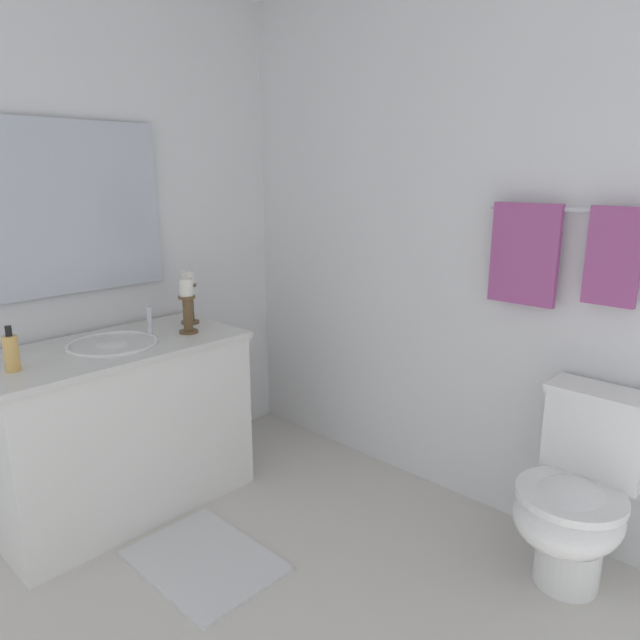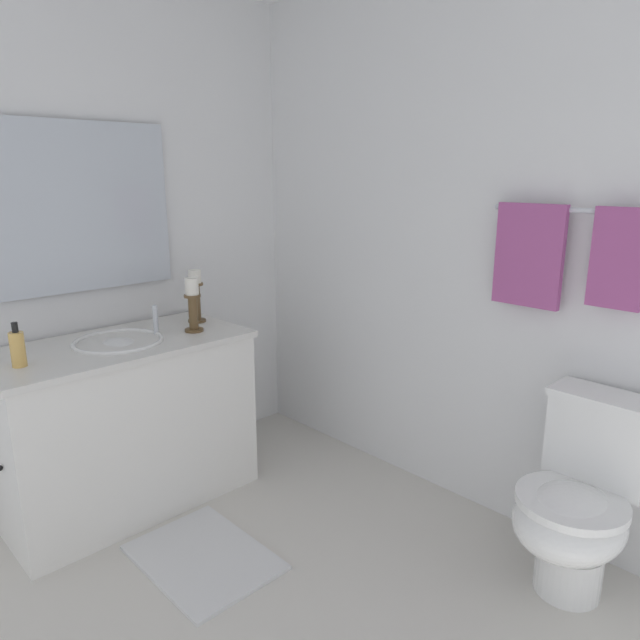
{
  "view_description": "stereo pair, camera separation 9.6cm",
  "coord_description": "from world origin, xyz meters",
  "px_view_note": "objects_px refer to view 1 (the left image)",
  "views": [
    {
      "loc": [
        1.21,
        -1.12,
        1.54
      ],
      "look_at": [
        -0.3,
        0.47,
        0.98
      ],
      "focal_mm": 32.22,
      "sensor_mm": 36.0,
      "label": 1
    },
    {
      "loc": [
        1.28,
        -1.05,
        1.54
      ],
      "look_at": [
        -0.3,
        0.47,
        0.98
      ],
      "focal_mm": 32.22,
      "sensor_mm": 36.0,
      "label": 2
    }
  ],
  "objects_px": {
    "candle_holder_tall": "(189,296)",
    "bath_mat": "(204,561)",
    "candle_holder_short": "(187,305)",
    "soap_bottle": "(11,352)",
    "toilet": "(577,496)",
    "towel_near_vanity": "(524,254)",
    "sink_basin": "(114,353)",
    "towel_center": "(613,257)",
    "mirror": "(71,208)",
    "towel_bar": "(573,210)",
    "vanity_cabinet": "(120,427)"
  },
  "relations": [
    {
      "from": "mirror",
      "to": "towel_bar",
      "type": "height_order",
      "value": "mirror"
    },
    {
      "from": "sink_basin",
      "to": "toilet",
      "type": "xyz_separation_m",
      "value": [
        1.74,
        0.91,
        -0.4
      ]
    },
    {
      "from": "soap_bottle",
      "to": "toilet",
      "type": "height_order",
      "value": "soap_bottle"
    },
    {
      "from": "vanity_cabinet",
      "to": "candle_holder_tall",
      "type": "bearing_deg",
      "value": 98.44
    },
    {
      "from": "mirror",
      "to": "towel_bar",
      "type": "relative_size",
      "value": 1.3
    },
    {
      "from": "towel_near_vanity",
      "to": "soap_bottle",
      "type": "bearing_deg",
      "value": -130.22
    },
    {
      "from": "candle_holder_tall",
      "to": "towel_center",
      "type": "bearing_deg",
      "value": 20.58
    },
    {
      "from": "candle_holder_short",
      "to": "bath_mat",
      "type": "bearing_deg",
      "value": -32.45
    },
    {
      "from": "vanity_cabinet",
      "to": "candle_holder_tall",
      "type": "xyz_separation_m",
      "value": [
        -0.07,
        0.46,
        0.54
      ]
    },
    {
      "from": "candle_holder_short",
      "to": "sink_basin",
      "type": "bearing_deg",
      "value": -102.98
    },
    {
      "from": "candle_holder_tall",
      "to": "candle_holder_short",
      "type": "bearing_deg",
      "value": -36.54
    },
    {
      "from": "soap_bottle",
      "to": "towel_near_vanity",
      "type": "distance_m",
      "value": 2.06
    },
    {
      "from": "towel_center",
      "to": "mirror",
      "type": "bearing_deg",
      "value": -150.51
    },
    {
      "from": "candle_holder_short",
      "to": "towel_near_vanity",
      "type": "relative_size",
      "value": 0.64
    },
    {
      "from": "toilet",
      "to": "bath_mat",
      "type": "height_order",
      "value": "toilet"
    },
    {
      "from": "towel_bar",
      "to": "candle_holder_tall",
      "type": "bearing_deg",
      "value": -156.91
    },
    {
      "from": "candle_holder_tall",
      "to": "mirror",
      "type": "bearing_deg",
      "value": -114.97
    },
    {
      "from": "mirror",
      "to": "towel_center",
      "type": "bearing_deg",
      "value": 29.49
    },
    {
      "from": "candle_holder_short",
      "to": "bath_mat",
      "type": "xyz_separation_m",
      "value": [
        0.55,
        -0.35,
        -0.93
      ]
    },
    {
      "from": "towel_center",
      "to": "candle_holder_short",
      "type": "bearing_deg",
      "value": -154.49
    },
    {
      "from": "mirror",
      "to": "toilet",
      "type": "bearing_deg",
      "value": 24.38
    },
    {
      "from": "towel_bar",
      "to": "towel_center",
      "type": "xyz_separation_m",
      "value": [
        0.17,
        -0.02,
        -0.16
      ]
    },
    {
      "from": "towel_bar",
      "to": "candle_holder_short",
      "type": "bearing_deg",
      "value": -151.41
    },
    {
      "from": "sink_basin",
      "to": "bath_mat",
      "type": "bearing_deg",
      "value": -0.09
    },
    {
      "from": "towel_near_vanity",
      "to": "sink_basin",
      "type": "bearing_deg",
      "value": -140.6
    },
    {
      "from": "mirror",
      "to": "towel_near_vanity",
      "type": "xyz_separation_m",
      "value": [
        1.64,
        1.12,
        -0.16
      ]
    },
    {
      "from": "candle_holder_tall",
      "to": "bath_mat",
      "type": "height_order",
      "value": "candle_holder_tall"
    },
    {
      "from": "candle_holder_short",
      "to": "towel_bar",
      "type": "relative_size",
      "value": 0.39
    },
    {
      "from": "sink_basin",
      "to": "towel_bar",
      "type": "relative_size",
      "value": 0.6
    },
    {
      "from": "vanity_cabinet",
      "to": "toilet",
      "type": "xyz_separation_m",
      "value": [
        1.74,
        0.91,
        -0.03
      ]
    },
    {
      "from": "candle_holder_tall",
      "to": "towel_bar",
      "type": "height_order",
      "value": "towel_bar"
    },
    {
      "from": "sink_basin",
      "to": "bath_mat",
      "type": "distance_m",
      "value": 0.98
    },
    {
      "from": "sink_basin",
      "to": "candle_holder_short",
      "type": "height_order",
      "value": "candle_holder_short"
    },
    {
      "from": "vanity_cabinet",
      "to": "toilet",
      "type": "bearing_deg",
      "value": 27.76
    },
    {
      "from": "candle_holder_short",
      "to": "towel_near_vanity",
      "type": "height_order",
      "value": "towel_near_vanity"
    },
    {
      "from": "vanity_cabinet",
      "to": "bath_mat",
      "type": "xyz_separation_m",
      "value": [
        0.62,
        0.0,
        -0.39
      ]
    },
    {
      "from": "candle_holder_short",
      "to": "bath_mat",
      "type": "relative_size",
      "value": 0.44
    },
    {
      "from": "vanity_cabinet",
      "to": "mirror",
      "type": "distance_m",
      "value": 1.02
    },
    {
      "from": "mirror",
      "to": "towel_center",
      "type": "height_order",
      "value": "mirror"
    },
    {
      "from": "toilet",
      "to": "towel_bar",
      "type": "xyz_separation_m",
      "value": [
        -0.21,
        0.22,
        1.04
      ]
    },
    {
      "from": "candle_holder_short",
      "to": "towel_near_vanity",
      "type": "bearing_deg",
      "value": 31.07
    },
    {
      "from": "mirror",
      "to": "towel_near_vanity",
      "type": "distance_m",
      "value": 1.99
    },
    {
      "from": "candle_holder_short",
      "to": "towel_bar",
      "type": "height_order",
      "value": "towel_bar"
    },
    {
      "from": "mirror",
      "to": "bath_mat",
      "type": "bearing_deg",
      "value": 0.0
    },
    {
      "from": "candle_holder_short",
      "to": "towel_center",
      "type": "bearing_deg",
      "value": 25.51
    },
    {
      "from": "candle_holder_short",
      "to": "toilet",
      "type": "height_order",
      "value": "candle_holder_short"
    },
    {
      "from": "mirror",
      "to": "toilet",
      "type": "xyz_separation_m",
      "value": [
        2.02,
        0.91,
        -1.02
      ]
    },
    {
      "from": "candle_holder_short",
      "to": "toilet",
      "type": "distance_m",
      "value": 1.84
    },
    {
      "from": "towel_near_vanity",
      "to": "towel_center",
      "type": "distance_m",
      "value": 0.34
    },
    {
      "from": "towel_center",
      "to": "bath_mat",
      "type": "height_order",
      "value": "towel_center"
    }
  ]
}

